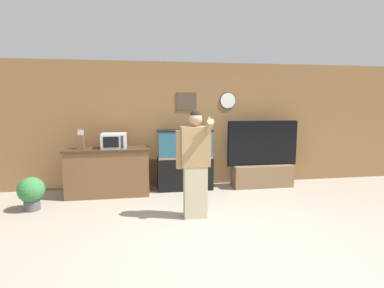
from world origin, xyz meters
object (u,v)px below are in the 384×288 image
Objects in this scene: microwave at (114,141)px; potted_plant at (31,192)px; knife_block at (81,141)px; aquarium_on_stand at (185,160)px; person_standing at (195,162)px; counter_island at (108,172)px; tv_on_stand at (262,167)px.

potted_plant is at bearing -152.41° from microwave.
knife_block is 0.30× the size of aquarium_on_stand.
knife_block is at bearing 143.49° from person_standing.
counter_island is at bearing -3.17° from knife_block.
person_standing is 2.76m from potted_plant.
microwave is 1.22× the size of knife_block.
person_standing is at bearing -44.19° from counter_island.
potted_plant is (-0.68, -0.69, -0.73)m from knife_block.
counter_island is at bearing 29.77° from potted_plant.
aquarium_on_stand is (1.98, 0.13, -0.43)m from knife_block.
knife_block is 2.03m from aquarium_on_stand.
counter_island is 0.95× the size of person_standing.
potted_plant is at bearing -134.31° from knife_block.
microwave is 1.63m from potted_plant.
tv_on_stand is 0.92× the size of person_standing.
potted_plant is (-2.60, 0.73, -0.55)m from person_standing.
person_standing is at bearing -15.75° from potted_plant.
potted_plant is at bearing -169.91° from tv_on_stand.
microwave is 0.37× the size of aquarium_on_stand.
aquarium_on_stand is 0.74× the size of person_standing.
counter_island is 1.03× the size of tv_on_stand.
person_standing is 2.98× the size of potted_plant.
knife_block reaches higher than counter_island.
tv_on_stand is (3.14, 0.10, -0.05)m from counter_island.
person_standing reaches higher than microwave.
tv_on_stand reaches higher than potted_plant.
aquarium_on_stand reaches higher than microwave.
potted_plant is at bearing -162.91° from aquarium_on_stand.
knife_block reaches higher than potted_plant.
potted_plant is at bearing -150.23° from counter_island.
tv_on_stand is 2.31m from person_standing.
microwave is 0.30× the size of tv_on_stand.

